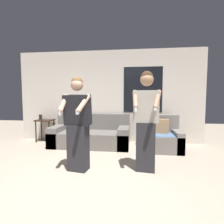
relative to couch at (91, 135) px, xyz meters
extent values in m
plane|color=tan|center=(0.42, -2.32, -0.28)|extent=(14.00, 14.00, 0.00)
cube|color=silver|center=(0.42, 0.50, 1.07)|extent=(5.48, 0.06, 2.70)
cube|color=black|center=(1.43, 0.47, 1.27)|extent=(1.10, 0.01, 1.30)
cube|color=slate|center=(0.00, -0.06, -0.08)|extent=(2.11, 0.96, 0.40)
cube|color=slate|center=(0.00, 0.31, 0.34)|extent=(2.11, 0.22, 0.45)
cube|color=slate|center=(-0.91, -0.06, -0.01)|extent=(0.28, 0.96, 0.54)
cube|color=slate|center=(0.91, -0.06, -0.01)|extent=(0.28, 0.96, 0.54)
cube|color=slate|center=(1.86, -0.24, -0.08)|extent=(0.94, 0.80, 0.41)
cube|color=slate|center=(1.86, 0.06, 0.36)|extent=(0.94, 0.20, 0.46)
cube|color=slate|center=(1.48, -0.24, -0.03)|extent=(0.18, 0.80, 0.51)
cube|color=slate|center=(2.24, -0.24, -0.03)|extent=(0.18, 0.80, 0.51)
cube|color=slate|center=(1.86, -0.28, 0.13)|extent=(0.80, 0.64, 0.01)
cube|color=#A87F56|center=(1.86, -0.18, 0.32)|extent=(0.36, 0.14, 0.36)
cube|color=#332319|center=(-1.47, 0.24, 0.36)|extent=(0.49, 0.40, 0.04)
cylinder|color=#332319|center=(-1.68, 0.09, 0.03)|extent=(0.04, 0.04, 0.63)
cylinder|color=#332319|center=(-1.27, 0.09, 0.03)|extent=(0.04, 0.04, 0.63)
cylinder|color=#332319|center=(-1.68, 0.40, 0.03)|extent=(0.04, 0.04, 0.63)
cylinder|color=#332319|center=(-1.27, 0.40, 0.03)|extent=(0.04, 0.04, 0.63)
cube|color=black|center=(-1.60, 0.22, 0.45)|extent=(0.10, 0.02, 0.17)
cube|color=#28282D|center=(0.18, -1.66, 0.13)|extent=(0.38, 0.30, 0.83)
cube|color=black|center=(0.17, -1.67, 0.82)|extent=(0.49, 0.33, 0.55)
sphere|color=tan|center=(0.17, -1.68, 1.26)|extent=(0.22, 0.22, 0.22)
sphere|color=brown|center=(0.17, -1.67, 1.30)|extent=(0.21, 0.21, 0.21)
cylinder|color=tan|center=(-0.04, -1.79, 0.94)|extent=(0.09, 0.36, 0.32)
cube|color=white|center=(-0.04, -1.94, 0.81)|extent=(0.04, 0.04, 0.13)
cylinder|color=tan|center=(0.33, -1.85, 0.94)|extent=(0.20, 0.36, 0.32)
cube|color=white|center=(0.28, -2.00, 0.81)|extent=(0.05, 0.04, 0.08)
cube|color=#28282D|center=(1.39, -1.53, 0.16)|extent=(0.36, 0.28, 0.88)
cube|color=#ADA89E|center=(1.39, -1.53, 0.88)|extent=(0.47, 0.28, 0.57)
sphere|color=#A37A5B|center=(1.39, -1.54, 1.35)|extent=(0.23, 0.23, 0.23)
sphere|color=#3D2819|center=(1.39, -1.53, 1.39)|extent=(0.22, 0.22, 0.22)
cylinder|color=#A37A5B|center=(1.19, -1.66, 1.01)|extent=(0.10, 0.36, 0.33)
cube|color=white|center=(1.20, -1.81, 0.87)|extent=(0.04, 0.04, 0.13)
cylinder|color=#A37A5B|center=(1.55, -1.70, 1.01)|extent=(0.18, 0.37, 0.33)
cube|color=white|center=(1.50, -1.85, 0.87)|extent=(0.05, 0.04, 0.08)
camera|label=1|loc=(1.16, -4.66, 1.03)|focal=28.00mm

